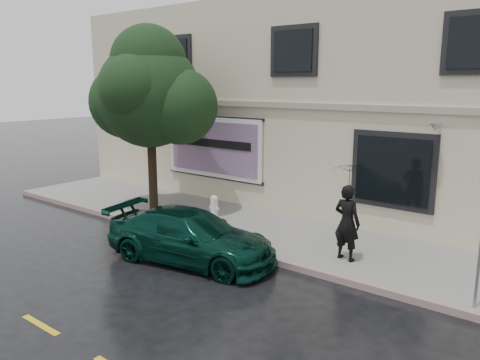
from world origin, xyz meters
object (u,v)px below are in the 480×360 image
Objects in this scene: fire_hydrant at (214,208)px; pedestrian at (347,223)px; street_tree at (150,96)px; car at (191,236)px.

pedestrian is at bearing -19.08° from fire_hydrant.
street_tree is (-6.96, 0.22, 2.81)m from pedestrian.
street_tree reaches higher than pedestrian.
car is 0.80× the size of street_tree.
car is at bearing -72.79° from fire_hydrant.
pedestrian is (3.11, 2.05, 0.43)m from car.
pedestrian is 2.31× the size of fire_hydrant.
car is at bearing -30.48° from street_tree.
pedestrian is at bearing -66.52° from car.
street_tree reaches higher than fire_hydrant.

